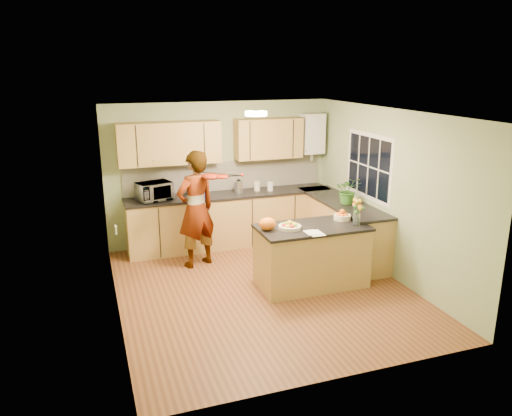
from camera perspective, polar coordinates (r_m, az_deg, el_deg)
name	(u,v)px	position (r m, az deg, el deg)	size (l,w,h in m)	color
floor	(263,289)	(7.24, 0.78, -9.25)	(4.50, 4.50, 0.00)	brown
ceiling	(264,112)	(6.58, 0.87, 10.87)	(4.00, 4.50, 0.02)	silver
wall_back	(220,173)	(8.89, -4.13, 4.00)	(4.00, 0.02, 2.50)	gray
wall_front	(343,265)	(4.86, 9.95, -6.42)	(4.00, 0.02, 2.50)	gray
wall_left	(112,219)	(6.43, -16.19, -1.25)	(0.02, 4.50, 2.50)	gray
wall_right	(389,193)	(7.70, 14.97, 1.62)	(0.02, 4.50, 2.50)	gray
back_counter	(231,219)	(8.83, -2.90, -1.28)	(3.64, 0.62, 0.94)	#A88443
right_counter	(341,228)	(8.45, 9.72, -2.29)	(0.62, 2.24, 0.94)	#A88443
splashback	(226,176)	(8.91, -3.48, 3.71)	(3.60, 0.02, 0.52)	white
upper_cabinets	(212,141)	(8.58, -5.06, 7.62)	(3.20, 0.34, 0.70)	#A88443
boiler	(312,134)	(9.22, 6.42, 8.44)	(0.40, 0.30, 0.86)	silver
window_right	(368,166)	(8.12, 12.73, 4.67)	(0.01, 1.30, 1.05)	silver
light_switch	(116,230)	(5.84, -15.72, -2.42)	(0.02, 0.09, 0.09)	silver
ceiling_lamp	(256,113)	(6.86, 0.00, 10.75)	(0.30, 0.30, 0.07)	#FFEABF
peninsula_island	(312,256)	(7.25, 6.37, -5.45)	(1.57, 0.80, 0.90)	#A88443
fruit_dish	(290,226)	(6.95, 3.88, -2.02)	(0.32, 0.32, 0.11)	beige
orange_bowl	(342,215)	(7.45, 9.82, -0.84)	(0.25, 0.25, 0.15)	beige
flower_vase	(358,206)	(7.14, 11.53, 0.23)	(0.24, 0.24, 0.44)	silver
orange_bag	(267,224)	(6.87, 1.31, -1.83)	(0.24, 0.20, 0.18)	orange
papers	(315,233)	(6.80, 6.80, -2.85)	(0.19, 0.27, 0.01)	white
violinist	(196,209)	(7.83, -6.87, -0.16)	(0.68, 0.44, 1.85)	#EBAD90
violin	(211,176)	(7.53, -5.16, 3.62)	(0.67, 0.27, 0.13)	#4B0D04
microwave	(154,191)	(8.39, -11.56, 1.88)	(0.55, 0.37, 0.30)	silver
blue_box	(198,190)	(8.52, -6.63, 2.07)	(0.29, 0.21, 0.23)	navy
kettle	(239,186)	(8.73, -1.99, 2.50)	(0.15, 0.15, 0.28)	silver
jar_cream	(257,186)	(8.87, 0.12, 2.54)	(0.11, 0.11, 0.17)	beige
jar_white	(270,186)	(8.89, 1.64, 2.49)	(0.10, 0.10, 0.15)	silver
potted_plant	(348,190)	(8.13, 10.50, 2.01)	(0.40, 0.35, 0.45)	#336923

